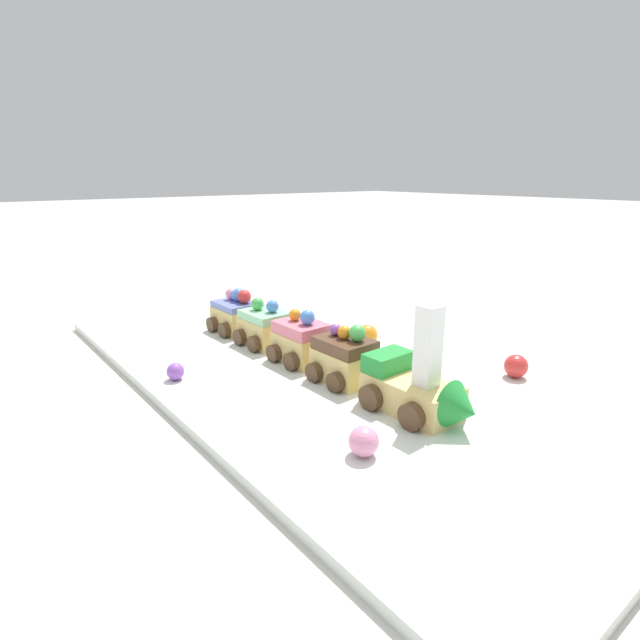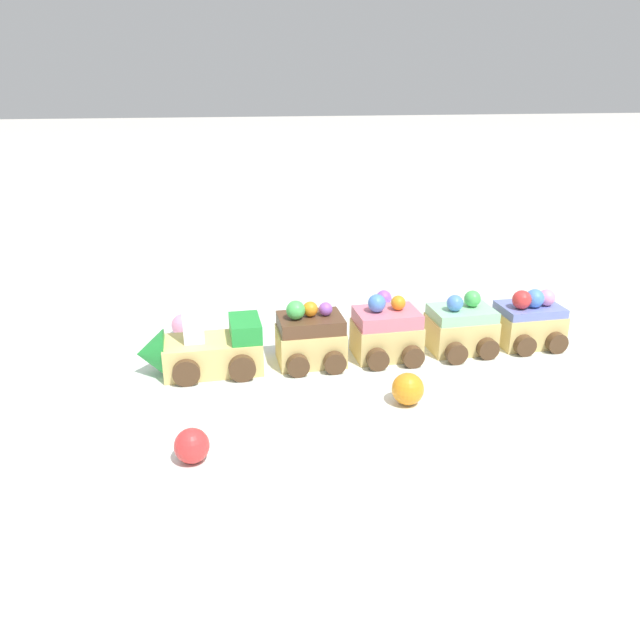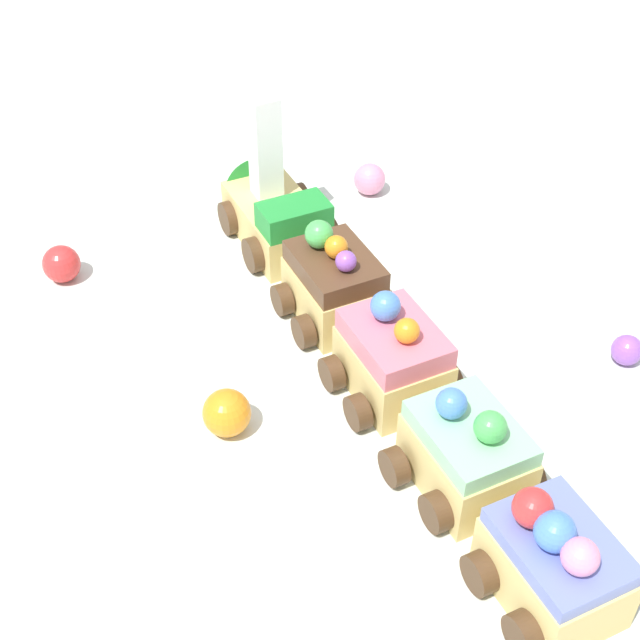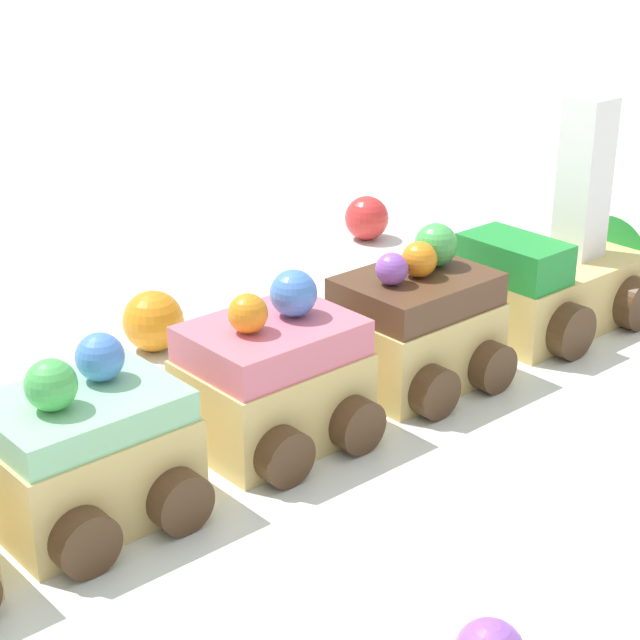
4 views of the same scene
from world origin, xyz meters
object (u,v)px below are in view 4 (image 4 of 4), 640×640
at_px(cake_car_chocolate, 416,327).
at_px(gumball_red, 367,218).
at_px(cake_train_locomotive, 567,271).
at_px(gumball_orange, 153,321).
at_px(cake_car_mint, 86,455).
at_px(cake_car_strawberry, 273,382).

height_order(cake_car_chocolate, gumball_red, cake_car_chocolate).
distance_m(cake_train_locomotive, gumball_red, 0.17).
bearing_deg(gumball_orange, cake_car_chocolate, -55.42).
bearing_deg(cake_train_locomotive, cake_car_mint, 179.98).
height_order(cake_car_chocolate, cake_car_mint, cake_car_chocolate).
bearing_deg(gumball_red, cake_car_strawberry, -140.59).
height_order(cake_train_locomotive, gumball_orange, cake_train_locomotive).
relative_size(gumball_red, gumball_orange, 0.93).
height_order(cake_train_locomotive, cake_car_strawberry, cake_train_locomotive).
distance_m(cake_car_chocolate, gumball_red, 0.21).
bearing_deg(cake_car_strawberry, cake_train_locomotive, -0.00).
bearing_deg(gumball_red, gumball_orange, -162.97).
xyz_separation_m(cake_car_chocolate, gumball_red, (0.13, 0.17, -0.01)).
bearing_deg(cake_car_strawberry, gumball_red, 38.20).
distance_m(cake_car_chocolate, cake_car_strawberry, 0.09).
height_order(cake_train_locomotive, cake_car_chocolate, cake_train_locomotive).
relative_size(cake_car_chocolate, gumball_orange, 2.40).
bearing_deg(cake_train_locomotive, gumball_red, 85.58).
bearing_deg(gumball_orange, cake_train_locomotive, -29.33).
xyz_separation_m(cake_car_chocolate, cake_car_strawberry, (-0.09, -0.00, -0.00)).
xyz_separation_m(cake_car_mint, gumball_red, (0.30, 0.18, -0.01)).
bearing_deg(cake_train_locomotive, cake_car_strawberry, 180.00).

